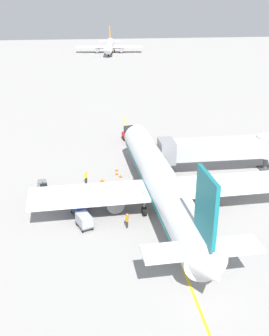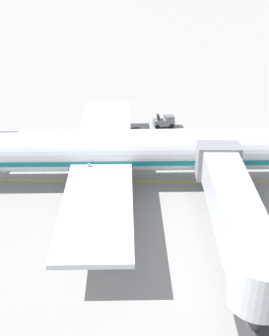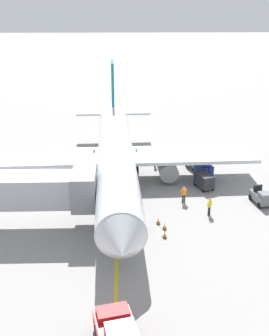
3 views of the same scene
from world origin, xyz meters
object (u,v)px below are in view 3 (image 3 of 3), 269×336
safety_cone_wing_tip (158,221)px  ground_crew_loader (184,194)px  baggage_tug_lead (261,197)px  ground_crew_marshaller (209,206)px  baggage_cart_front (204,180)px  safety_cone_nose_left (165,234)px  baggage_cart_second_in_train (204,170)px  baggage_tug_trailing (203,177)px  safety_cone_nose_right (165,226)px  ground_crew_wing_walker (155,159)px  baggage_cart_third_in_train (194,160)px  parked_airliner (116,154)px

safety_cone_wing_tip → ground_crew_loader: bearing=-125.1°
baggage_tug_lead → ground_crew_marshaller: ground_crew_marshaller is taller
baggage_cart_front → safety_cone_nose_left: 10.63m
baggage_cart_second_in_train → safety_cone_wing_tip: size_ratio=5.01×
baggage_tug_trailing → safety_cone_wing_tip: baggage_tug_trailing is taller
baggage_tug_trailing → safety_cone_nose_left: baggage_tug_trailing is taller
ground_crew_loader → safety_cone_nose_right: bearing=64.6°
ground_crew_marshaller → safety_cone_nose_left: ground_crew_marshaller is taller
ground_crew_wing_walker → ground_crew_loader: bearing=102.7°
baggage_cart_third_in_train → ground_crew_loader: (2.45, 8.69, 0.00)m
parked_airliner → safety_cone_nose_left: (-4.14, 11.30, -2.90)m
parked_airliner → ground_crew_loader: (-6.55, 5.14, -2.23)m
baggage_cart_second_in_train → safety_cone_nose_right: size_ratio=5.01×
parked_airliner → baggage_tug_lead: parked_airliner is taller
baggage_tug_lead → baggage_tug_trailing: 6.74m
safety_cone_nose_left → baggage_cart_second_in_train: bearing=-114.3°
ground_crew_loader → baggage_tug_trailing: bearing=-121.3°
ground_crew_marshaller → ground_crew_loader: bearing=-51.0°
baggage_tug_lead → baggage_tug_trailing: (4.73, -4.81, 0.00)m
baggage_tug_trailing → ground_crew_wing_walker: ground_crew_wing_walker is taller
ground_crew_marshaller → safety_cone_nose_right: bearing=28.9°
baggage_tug_trailing → safety_cone_nose_left: 11.73m
baggage_cart_second_in_train → safety_cone_nose_left: 13.18m
ground_crew_marshaller → safety_cone_nose_left: 5.79m
baggage_cart_third_in_train → baggage_cart_front: bearing=91.3°
baggage_tug_trailing → baggage_cart_front: 1.23m
safety_cone_nose_left → safety_cone_nose_right: size_ratio=1.00×
baggage_tug_trailing → baggage_cart_second_in_train: (-0.34, -1.44, 0.24)m
ground_crew_loader → safety_cone_nose_right: 5.40m
safety_cone_nose_right → safety_cone_wing_tip: 1.03m
baggage_tug_lead → safety_cone_wing_tip: bearing=19.0°
baggage_tug_trailing → baggage_cart_second_in_train: 1.50m
ground_crew_marshaller → safety_cone_nose_right: size_ratio=2.86×
safety_cone_wing_tip → safety_cone_nose_right: bearing=116.3°
safety_cone_wing_tip → baggage_cart_third_in_train: bearing=-112.4°
baggage_tug_lead → safety_cone_nose_left: bearing=30.4°
parked_airliner → baggage_cart_third_in_train: parked_airliner is taller
baggage_tug_trailing → safety_cone_nose_right: baggage_tug_trailing is taller
baggage_cart_third_in_train → ground_crew_loader: size_ratio=1.75×
ground_crew_loader → safety_cone_wing_tip: ground_crew_loader is taller
baggage_cart_front → ground_crew_marshaller: size_ratio=1.75×
parked_airliner → ground_crew_loader: bearing=141.9°
ground_crew_marshaller → safety_cone_nose_right: 4.95m
ground_crew_marshaller → safety_cone_nose_left: bearing=40.0°
baggage_tug_lead → baggage_cart_third_in_train: 10.36m
baggage_cart_front → baggage_tug_lead: bearing=143.2°
ground_crew_loader → safety_cone_nose_left: bearing=68.6°
ground_crew_marshaller → baggage_cart_third_in_train: bearing=-92.4°
baggage_tug_trailing → ground_crew_marshaller: (0.67, 6.86, 0.24)m
parked_airliner → baggage_cart_front: parked_airliner is taller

